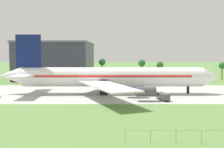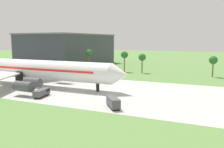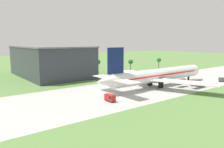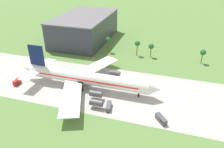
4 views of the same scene
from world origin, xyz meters
name	(u,v)px [view 4 (image 4 of 4)]	position (x,y,z in m)	size (l,w,h in m)	color
ground_plane	(173,99)	(0.00, 0.00, 0.00)	(600.00, 600.00, 0.00)	#5B8442
taxiway_strip	(173,99)	(0.00, 0.00, 0.01)	(320.00, 44.00, 0.02)	#B2B2AD
jet_airliner	(86,78)	(-43.09, -2.51, 5.74)	(74.85, 62.20, 20.22)	white
baggage_tug	(109,106)	(-26.97, -15.36, 1.15)	(3.21, 6.66, 2.11)	black
fuel_truck	(17,82)	(-79.46, -10.48, 1.49)	(2.19, 4.63, 2.79)	black
catering_van	(161,119)	(-3.55, -17.80, 1.36)	(5.49, 6.12, 2.52)	black
terminal_building	(85,28)	(-72.51, 64.11, 9.90)	(36.72, 61.20, 19.77)	#333842
palm_tree_row	(149,46)	(-19.25, 45.92, 8.02)	(65.38, 3.60, 11.01)	brown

